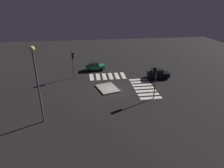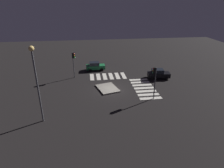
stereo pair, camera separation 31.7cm
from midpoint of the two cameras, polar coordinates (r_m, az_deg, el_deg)
ground_plane at (r=30.15m, az=0.30°, el=-1.74°), size 80.00×80.00×0.00m
traffic_island at (r=30.47m, az=-1.01°, el=-1.27°), size 4.33×3.69×0.18m
car_black at (r=35.28m, az=13.65°, el=2.93°), size 2.23×4.01×1.68m
car_green at (r=38.47m, az=-4.67°, el=5.22°), size 1.80×3.73×1.61m
traffic_light_north at (r=34.25m, az=-10.90°, el=7.21°), size 0.54×0.54×4.57m
traffic_light_south at (r=26.85m, az=12.69°, el=2.47°), size 0.54×0.53×4.62m
street_lamp at (r=21.67m, az=-21.08°, el=2.90°), size 0.56×0.56×8.75m
crosswalk_near at (r=31.18m, az=9.63°, el=-1.17°), size 7.60×3.20×0.02m
crosswalk_side at (r=35.39m, az=-0.96°, el=2.27°), size 3.20×6.45×0.02m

